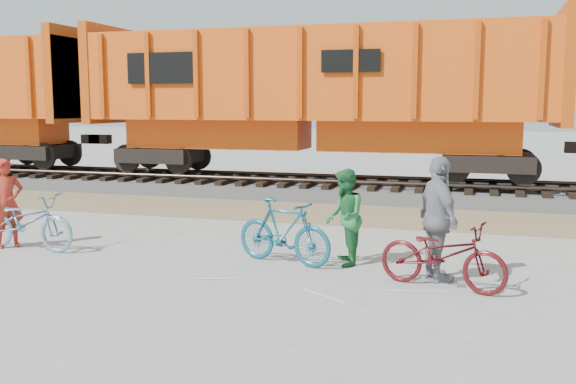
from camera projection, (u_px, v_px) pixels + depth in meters
name	position (u px, v px, depth m)	size (l,w,h in m)	color
ground	(293.00, 271.00, 10.40)	(120.00, 120.00, 0.00)	#9E9E99
gravel_strip	(356.00, 215.00, 15.62)	(120.00, 3.00, 0.02)	#8D7F57
ballast_bed	(378.00, 191.00, 18.92)	(120.00, 4.00, 0.30)	slate
track	(378.00, 180.00, 18.88)	(120.00, 2.60, 0.24)	black
hopper_car_center	(314.00, 94.00, 19.09)	(14.00, 3.13, 4.65)	black
bicycle_blue	(27.00, 222.00, 11.84)	(0.71, 2.03, 1.07)	#6A98B6
bicycle_teal	(284.00, 232.00, 10.82)	(0.52, 1.84, 1.10)	#155A71
bicycle_maroon	(442.00, 255.00, 9.35)	(0.67, 1.91, 1.01)	#511114
person_solo	(7.00, 203.00, 12.04)	(0.61, 0.40, 1.68)	#AF2A1D
person_man	(344.00, 217.00, 10.70)	(0.79, 0.61, 1.62)	#237236
person_woman	(438.00, 219.00, 9.70)	(1.12, 0.47, 1.92)	gray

